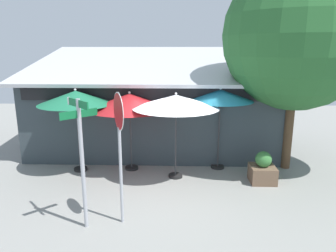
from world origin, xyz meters
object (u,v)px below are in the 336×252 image
object	(u,v)px
patio_umbrella_ivory_right	(176,102)
street_sign_post	(81,151)
patio_umbrella_crimson_center	(130,102)
shade_tree	(307,39)
patio_umbrella_forest_green_left	(76,98)
sidewalk_planter	(263,170)
patio_umbrella_teal_far_right	(220,96)
stop_sign	(119,133)

from	to	relation	value
patio_umbrella_ivory_right	street_sign_post	bearing A→B (deg)	-124.54
street_sign_post	patio_umbrella_ivory_right	bearing A→B (deg)	55.46
patio_umbrella_crimson_center	patio_umbrella_ivory_right	xyz separation A→B (m)	(1.48, -0.62, 0.10)
street_sign_post	shade_tree	distance (m)	7.45
patio_umbrella_forest_green_left	sidewalk_planter	bearing A→B (deg)	-7.32
street_sign_post	patio_umbrella_teal_far_right	bearing A→B (deg)	47.54
patio_umbrella_forest_green_left	shade_tree	size ratio (longest dim) A/B	0.41
patio_umbrella_forest_green_left	patio_umbrella_teal_far_right	bearing A→B (deg)	4.57
sidewalk_planter	street_sign_post	bearing A→B (deg)	-150.47
patio_umbrella_forest_green_left	patio_umbrella_ivory_right	distance (m)	3.20
patio_umbrella_ivory_right	shade_tree	bearing A→B (deg)	11.77
street_sign_post	patio_umbrella_forest_green_left	size ratio (longest dim) A/B	1.08
stop_sign	patio_umbrella_ivory_right	xyz separation A→B (m)	(1.21, 2.68, 0.24)
street_sign_post	patio_umbrella_ivory_right	xyz separation A→B (m)	(2.00, 2.90, 0.60)
patio_umbrella_ivory_right	stop_sign	bearing A→B (deg)	-114.24
street_sign_post	patio_umbrella_forest_green_left	distance (m)	3.62
street_sign_post	stop_sign	xyz separation A→B (m)	(0.79, 0.22, 0.36)
street_sign_post	sidewalk_planter	size ratio (longest dim) A/B	3.05
patio_umbrella_forest_green_left	patio_umbrella_teal_far_right	size ratio (longest dim) A/B	0.99
patio_umbrella_teal_far_right	sidewalk_planter	bearing A→B (deg)	-42.44
patio_umbrella_ivory_right	sidewalk_planter	xyz separation A→B (m)	(2.63, -0.28, -2.01)
stop_sign	patio_umbrella_crimson_center	world-z (taller)	stop_sign
patio_umbrella_ivory_right	sidewalk_planter	size ratio (longest dim) A/B	2.78
stop_sign	patio_umbrella_crimson_center	size ratio (longest dim) A/B	1.13
patio_umbrella_teal_far_right	patio_umbrella_crimson_center	bearing A→B (deg)	-175.90
stop_sign	shade_tree	size ratio (longest dim) A/B	0.46
sidewalk_planter	patio_umbrella_forest_green_left	bearing A→B (deg)	172.68
patio_umbrella_forest_green_left	patio_umbrella_crimson_center	distance (m)	1.70
patio_umbrella_teal_far_right	patio_umbrella_ivory_right	bearing A→B (deg)	-149.64
patio_umbrella_forest_green_left	street_sign_post	bearing A→B (deg)	-70.88
patio_umbrella_crimson_center	patio_umbrella_teal_far_right	distance (m)	2.91
stop_sign	street_sign_post	bearing A→B (deg)	-164.29
shade_tree	patio_umbrella_teal_far_right	bearing A→B (deg)	179.97
stop_sign	shade_tree	world-z (taller)	shade_tree
street_sign_post	sidewalk_planter	world-z (taller)	street_sign_post
patio_umbrella_teal_far_right	shade_tree	bearing A→B (deg)	-0.03
patio_umbrella_forest_green_left	patio_umbrella_ivory_right	world-z (taller)	patio_umbrella_forest_green_left
stop_sign	patio_umbrella_ivory_right	bearing A→B (deg)	65.76
street_sign_post	sidewalk_planter	distance (m)	5.51
street_sign_post	patio_umbrella_crimson_center	world-z (taller)	street_sign_post
stop_sign	patio_umbrella_crimson_center	distance (m)	3.32
stop_sign	patio_umbrella_forest_green_left	bearing A→B (deg)	121.91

